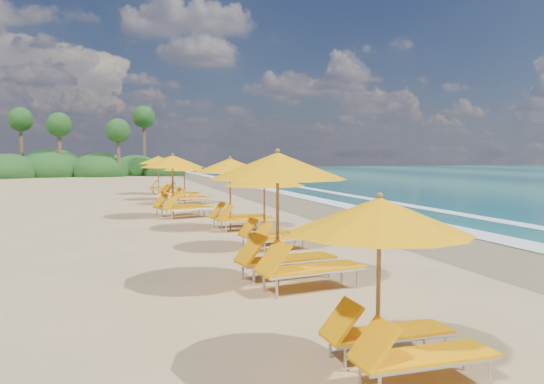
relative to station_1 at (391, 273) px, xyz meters
name	(u,v)px	position (x,y,z in m)	size (l,w,h in m)	color
ground	(272,227)	(2.30, 11.87, -1.16)	(160.00, 160.00, 0.00)	tan
wet_sand	(378,223)	(6.30, 11.87, -1.15)	(4.00, 160.00, 0.01)	#8B7753
surf_foam	(442,219)	(9.00, 11.87, -1.13)	(4.00, 160.00, 0.01)	white
station_1	(391,273)	(0.00, 0.00, 0.00)	(2.21, 2.03, 2.06)	olive
station_2	(287,209)	(0.19, 4.15, 0.29)	(3.03, 2.87, 2.58)	olive
station_3	(270,203)	(1.04, 8.00, 0.04)	(2.55, 2.43, 2.13)	olive
station_4	(236,188)	(1.03, 11.79, 0.20)	(2.70, 2.52, 2.41)	olive
station_5	(178,182)	(-0.36, 15.76, 0.25)	(3.15, 3.06, 2.50)	olive
station_6	(188,180)	(0.82, 21.13, 0.05)	(2.50, 2.36, 2.14)	olive
station_7	(176,175)	(0.55, 23.74, 0.20)	(3.19, 3.19, 2.41)	olive
station_8	(161,172)	(0.25, 28.23, 0.19)	(2.84, 2.70, 2.40)	olive
treeline	(62,168)	(-7.63, 57.39, -0.16)	(25.80, 8.80, 9.74)	#163D14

